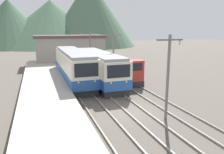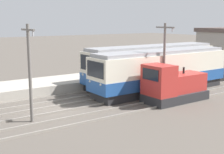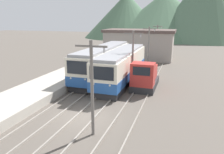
{
  "view_description": "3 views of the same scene",
  "coord_description": "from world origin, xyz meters",
  "px_view_note": "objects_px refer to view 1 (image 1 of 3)",
  "views": [
    {
      "loc": [
        -6.88,
        -14.93,
        6.39
      ],
      "look_at": [
        0.14,
        5.11,
        1.71
      ],
      "focal_mm": 35.0,
      "sensor_mm": 36.0,
      "label": 1
    },
    {
      "loc": [
        19.89,
        -8.81,
        6.23
      ],
      "look_at": [
        -1.04,
        5.8,
        1.59
      ],
      "focal_mm": 50.0,
      "sensor_mm": 36.0,
      "label": 2
    },
    {
      "loc": [
        6.75,
        -13.88,
        7.24
      ],
      "look_at": [
        0.54,
        5.33,
        1.81
      ],
      "focal_mm": 35.0,
      "sensor_mm": 36.0,
      "label": 3
    }
  ],
  "objects_px": {
    "catenary_mast_far": "(90,48)",
    "catenary_mast_distant": "(78,44)",
    "catenary_mast_near": "(168,74)",
    "catenary_mast_mid": "(114,56)",
    "commuter_train_left": "(73,67)",
    "shunting_locomotive": "(126,73)",
    "commuter_train_center": "(98,68)"
  },
  "relations": [
    {
      "from": "catenary_mast_far",
      "to": "catenary_mast_distant",
      "type": "bearing_deg",
      "value": 90.0
    },
    {
      "from": "catenary_mast_far",
      "to": "catenary_mast_near",
      "type": "bearing_deg",
      "value": -90.0
    },
    {
      "from": "catenary_mast_distant",
      "to": "catenary_mast_mid",
      "type": "bearing_deg",
      "value": -90.0
    },
    {
      "from": "commuter_train_left",
      "to": "catenary_mast_near",
      "type": "height_order",
      "value": "catenary_mast_near"
    },
    {
      "from": "shunting_locomotive",
      "to": "catenary_mast_distant",
      "type": "distance_m",
      "value": 23.15
    },
    {
      "from": "catenary_mast_near",
      "to": "catenary_mast_mid",
      "type": "relative_size",
      "value": 1.0
    },
    {
      "from": "commuter_train_center",
      "to": "catenary_mast_distant",
      "type": "relative_size",
      "value": 2.3
    },
    {
      "from": "commuter_train_center",
      "to": "catenary_mast_near",
      "type": "height_order",
      "value": "catenary_mast_near"
    },
    {
      "from": "catenary_mast_mid",
      "to": "shunting_locomotive",
      "type": "bearing_deg",
      "value": -16.92
    },
    {
      "from": "catenary_mast_far",
      "to": "catenary_mast_distant",
      "type": "xyz_separation_m",
      "value": [
        0.0,
        11.27,
        0.0
      ]
    },
    {
      "from": "commuter_train_left",
      "to": "shunting_locomotive",
      "type": "bearing_deg",
      "value": -28.11
    },
    {
      "from": "commuter_train_center",
      "to": "shunting_locomotive",
      "type": "relative_size",
      "value": 2.61
    },
    {
      "from": "commuter_train_left",
      "to": "catenary_mast_far",
      "type": "bearing_deg",
      "value": 63.47
    },
    {
      "from": "catenary_mast_mid",
      "to": "catenary_mast_far",
      "type": "xyz_separation_m",
      "value": [
        0.0,
        11.27,
        0.0
      ]
    },
    {
      "from": "catenary_mast_near",
      "to": "commuter_train_center",
      "type": "bearing_deg",
      "value": 96.88
    },
    {
      "from": "commuter_train_left",
      "to": "catenary_mast_mid",
      "type": "distance_m",
      "value": 5.29
    },
    {
      "from": "catenary_mast_mid",
      "to": "catenary_mast_distant",
      "type": "xyz_separation_m",
      "value": [
        0.0,
        22.55,
        0.0
      ]
    },
    {
      "from": "commuter_train_left",
      "to": "catenary_mast_distant",
      "type": "bearing_deg",
      "value": 77.78
    },
    {
      "from": "commuter_train_left",
      "to": "catenary_mast_far",
      "type": "relative_size",
      "value": 2.45
    },
    {
      "from": "catenary_mast_mid",
      "to": "commuter_train_left",
      "type": "bearing_deg",
      "value": 148.46
    },
    {
      "from": "commuter_train_center",
      "to": "catenary_mast_far",
      "type": "bearing_deg",
      "value": 81.46
    },
    {
      "from": "commuter_train_center",
      "to": "catenary_mast_mid",
      "type": "xyz_separation_m",
      "value": [
        1.51,
        -1.23,
        1.61
      ]
    },
    {
      "from": "catenary_mast_distant",
      "to": "catenary_mast_near",
      "type": "bearing_deg",
      "value": -90.0
    },
    {
      "from": "catenary_mast_near",
      "to": "catenary_mast_mid",
      "type": "bearing_deg",
      "value": 90.0
    },
    {
      "from": "catenary_mast_near",
      "to": "shunting_locomotive",
      "type": "bearing_deg",
      "value": 82.15
    },
    {
      "from": "commuter_train_center",
      "to": "catenary_mast_far",
      "type": "xyz_separation_m",
      "value": [
        1.51,
        10.05,
        1.61
      ]
    },
    {
      "from": "shunting_locomotive",
      "to": "catenary_mast_mid",
      "type": "xyz_separation_m",
      "value": [
        -1.49,
        0.45,
        2.12
      ]
    },
    {
      "from": "shunting_locomotive",
      "to": "catenary_mast_far",
      "type": "height_order",
      "value": "catenary_mast_far"
    },
    {
      "from": "shunting_locomotive",
      "to": "catenary_mast_distant",
      "type": "height_order",
      "value": "catenary_mast_distant"
    },
    {
      "from": "commuter_train_left",
      "to": "catenary_mast_distant",
      "type": "height_order",
      "value": "catenary_mast_distant"
    },
    {
      "from": "commuter_train_center",
      "to": "catenary_mast_distant",
      "type": "bearing_deg",
      "value": 85.95
    },
    {
      "from": "commuter_train_left",
      "to": "commuter_train_center",
      "type": "bearing_deg",
      "value": -26.86
    }
  ]
}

